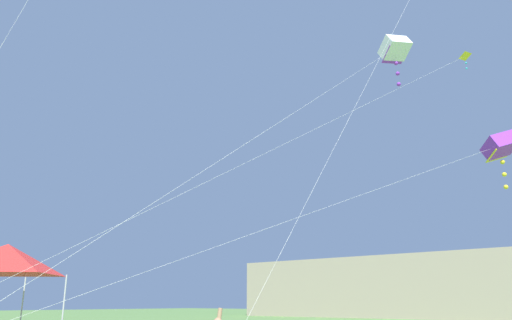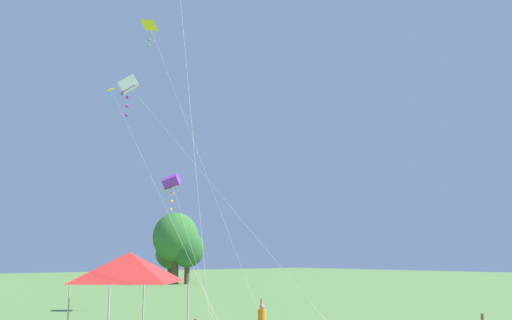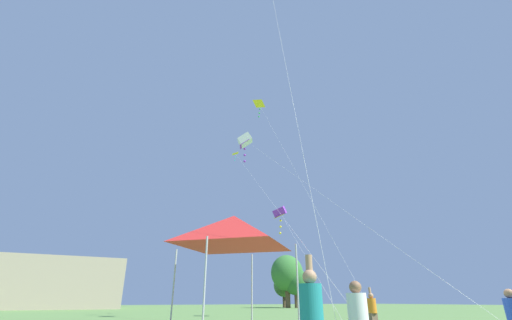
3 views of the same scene
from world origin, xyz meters
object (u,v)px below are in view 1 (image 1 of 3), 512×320
kite_yellow_delta_3 (459,59)px  kite_white_box_4 (395,49)px  festival_tent (6,259)px  kite_purple_box_1 (500,147)px

kite_yellow_delta_3 → kite_white_box_4: kite_yellow_delta_3 is taller
kite_yellow_delta_3 → festival_tent: bearing=-114.7°
kite_yellow_delta_3 → kite_purple_box_1: bearing=-60.5°
festival_tent → kite_yellow_delta_3: kite_yellow_delta_3 is taller
festival_tent → kite_purple_box_1: kite_purple_box_1 is taller
kite_purple_box_1 → kite_white_box_4: (-4.03, -0.94, 5.78)m
kite_purple_box_1 → kite_yellow_delta_3: (-2.47, 4.36, 6.83)m
kite_white_box_4 → kite_yellow_delta_3: bearing=73.6°
kite_purple_box_1 → kite_white_box_4: bearing=-166.8°
kite_purple_box_1 → kite_white_box_4: 7.11m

